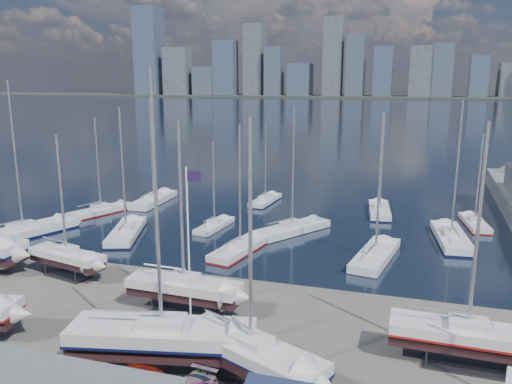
% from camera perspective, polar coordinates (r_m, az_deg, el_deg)
% --- Properties ---
extents(ground, '(1400.00, 1400.00, 0.00)m').
position_cam_1_polar(ground, '(39.11, -8.85, -14.82)').
color(ground, '#605E59').
rests_on(ground, ground).
extents(water, '(1400.00, 600.00, 0.40)m').
position_cam_1_polar(water, '(341.98, 14.44, 9.06)').
color(water, '#172535').
rests_on(water, ground).
extents(far_shore, '(1400.00, 80.00, 2.20)m').
position_cam_1_polar(far_shore, '(601.59, 15.66, 10.42)').
color(far_shore, '#2D332D').
rests_on(far_shore, ground).
extents(skyline, '(639.14, 43.80, 107.69)m').
position_cam_1_polar(skyline, '(595.75, 15.08, 14.10)').
color(skyline, '#475166').
rests_on(skyline, far_shore).
extents(sailboat_cradle_2, '(8.35, 3.94, 13.35)m').
position_cam_1_polar(sailboat_cradle_2, '(49.97, -20.82, -6.93)').
color(sailboat_cradle_2, '#2D2D33').
rests_on(sailboat_cradle_2, ground).
extents(sailboat_cradle_3, '(12.13, 5.64, 18.70)m').
position_cam_1_polar(sailboat_cradle_3, '(32.96, -10.68, -16.07)').
color(sailboat_cradle_3, '#2D2D33').
rests_on(sailboat_cradle_3, ground).
extents(sailboat_cradle_4, '(9.26, 2.92, 15.04)m').
position_cam_1_polar(sailboat_cradle_4, '(40.29, -8.24, -10.77)').
color(sailboat_cradle_4, '#2D2D33').
rests_on(sailboat_cradle_4, ground).
extents(sailboat_cradle_5, '(10.20, 6.54, 16.03)m').
position_cam_1_polar(sailboat_cradle_5, '(31.10, -0.62, -17.99)').
color(sailboat_cradle_5, '#2D2D33').
rests_on(sailboat_cradle_5, ground).
extents(sailboat_cradle_6, '(9.71, 2.94, 15.63)m').
position_cam_1_polar(sailboat_cradle_6, '(35.54, 23.00, -14.97)').
color(sailboat_cradle_6, '#2D2D33').
rests_on(sailboat_cradle_6, ground).
extents(sailboat_moored_0, '(7.84, 13.05, 18.88)m').
position_cam_1_polar(sailboat_moored_0, '(64.95, -25.04, -4.39)').
color(sailboat_moored_0, black).
rests_on(sailboat_moored_0, water).
extents(sailboat_moored_1, '(5.85, 9.58, 13.87)m').
position_cam_1_polar(sailboat_moored_1, '(72.18, -17.29, -2.17)').
color(sailboat_moored_1, black).
rests_on(sailboat_moored_1, water).
extents(sailboat_moored_2, '(3.39, 10.79, 16.14)m').
position_cam_1_polar(sailboat_moored_2, '(76.48, -11.60, -1.03)').
color(sailboat_moored_2, black).
rests_on(sailboat_moored_2, water).
extents(sailboat_moored_3, '(6.25, 10.94, 15.77)m').
position_cam_1_polar(sailboat_moored_3, '(61.09, -14.58, -4.62)').
color(sailboat_moored_3, black).
rests_on(sailboat_moored_3, water).
extents(sailboat_moored_4, '(2.84, 7.64, 11.27)m').
position_cam_1_polar(sailboat_moored_4, '(62.32, -4.77, -3.89)').
color(sailboat_moored_4, black).
rests_on(sailboat_moored_4, water).
extents(sailboat_moored_5, '(3.11, 8.59, 12.57)m').
position_cam_1_polar(sailboat_moored_5, '(75.02, 1.08, -1.05)').
color(sailboat_moored_5, black).
rests_on(sailboat_moored_5, water).
extents(sailboat_moored_6, '(4.47, 9.86, 14.24)m').
position_cam_1_polar(sailboat_moored_6, '(53.74, -1.81, -6.58)').
color(sailboat_moored_6, black).
rests_on(sailboat_moored_6, water).
extents(sailboat_moored_7, '(8.15, 10.43, 15.87)m').
position_cam_1_polar(sailboat_moored_7, '(60.44, 4.15, -4.41)').
color(sailboat_moored_7, black).
rests_on(sailboat_moored_7, water).
extents(sailboat_moored_8, '(3.65, 9.88, 14.45)m').
position_cam_1_polar(sailboat_moored_8, '(71.18, 13.92, -2.17)').
color(sailboat_moored_8, black).
rests_on(sailboat_moored_8, water).
extents(sailboat_moored_9, '(4.71, 10.79, 15.77)m').
position_cam_1_polar(sailboat_moored_9, '(52.90, 13.49, -7.23)').
color(sailboat_moored_9, black).
rests_on(sailboat_moored_9, water).
extents(sailboat_moored_10, '(4.24, 11.40, 16.66)m').
position_cam_1_polar(sailboat_moored_10, '(61.17, 21.37, -5.07)').
color(sailboat_moored_10, black).
rests_on(sailboat_moored_10, water).
extents(sailboat_moored_11, '(3.29, 8.41, 12.24)m').
position_cam_1_polar(sailboat_moored_11, '(68.92, 23.69, -3.35)').
color(sailboat_moored_11, black).
rests_on(sailboat_moored_11, water).
extents(flagpole, '(1.08, 0.12, 12.28)m').
position_cam_1_polar(flagpole, '(34.90, -7.60, -5.58)').
color(flagpole, white).
rests_on(flagpole, ground).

